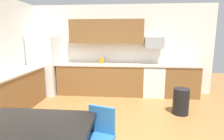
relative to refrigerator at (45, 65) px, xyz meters
name	(u,v)px	position (x,y,z in m)	size (l,w,h in m)	color
ground_plane	(107,132)	(2.18, -2.22, -0.88)	(12.00, 12.00, 0.00)	#9E6B38
wall_back	(117,49)	(2.18, 0.43, 0.47)	(5.80, 0.10, 2.70)	white
cabinet_run_back	(101,80)	(1.71, 0.08, -0.43)	(2.56, 0.60, 0.90)	brown
cabinet_run_back_right	(180,81)	(4.08, 0.08, -0.43)	(0.99, 0.60, 0.90)	brown
cabinet_run_left	(15,93)	(-0.12, -1.42, -0.43)	(0.60, 2.00, 0.90)	brown
countertop_back	(116,65)	(2.18, 0.08, 0.04)	(4.80, 0.64, 0.04)	beige
countertop_left	(13,73)	(-0.12, -1.42, 0.04)	(0.64, 2.00, 0.04)	beige
upper_cabinets_back	(106,31)	(1.88, 0.21, 1.02)	(2.20, 0.34, 0.70)	brown
refrigerator	(45,65)	(0.00, 0.00, 0.00)	(0.76, 0.70, 1.76)	white
oven_range	(153,81)	(3.29, 0.08, -0.42)	(0.60, 0.60, 0.91)	white
microwave	(154,43)	(3.29, 0.18, 0.69)	(0.54, 0.36, 0.32)	#9EA0A5
sink_basin	(105,66)	(1.84, 0.08, 0.00)	(0.48, 0.40, 0.14)	#A5A8AD
sink_faucet	(105,60)	(1.84, 0.26, 0.16)	(0.02, 0.02, 0.24)	#B2B5BA
dining_table	(33,129)	(1.44, -3.46, -0.19)	(1.40, 0.90, 0.75)	black
chair_near_table	(98,134)	(2.18, -3.18, -0.37)	(0.50, 0.50, 0.85)	#2D72B7
trash_bin	(181,101)	(3.77, -1.24, -0.58)	(0.36, 0.36, 0.60)	black
kettle	(102,61)	(1.74, 0.13, 0.14)	(0.14, 0.14, 0.20)	orange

